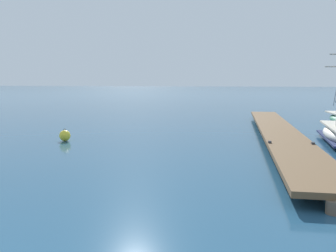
{
  "coord_description": "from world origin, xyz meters",
  "views": [
    {
      "loc": [
        5.32,
        -2.42,
        2.84
      ],
      "look_at": [
        2.6,
        9.36,
        1.4
      ],
      "focal_mm": 40.37,
      "sensor_mm": 36.0,
      "label": 1
    }
  ],
  "objects": [
    {
      "name": "floating_dock",
      "position": [
        6.49,
        17.02,
        0.36
      ],
      "size": [
        2.89,
        22.34,
        0.53
      ],
      "color": "brown",
      "rests_on": "ground"
    },
    {
      "name": "mooring_buoy",
      "position": [
        -3.46,
        13.77,
        0.26
      ],
      "size": [
        0.53,
        0.53,
        0.6
      ],
      "color": "yellow",
      "rests_on": "ground"
    }
  ]
}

